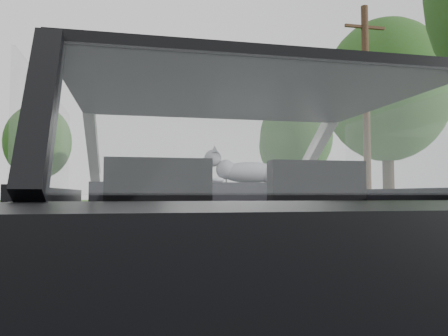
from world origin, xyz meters
name	(u,v)px	position (x,y,z in m)	size (l,w,h in m)	color
subject_car	(224,228)	(0.00, 0.00, 0.72)	(1.80, 4.00, 1.45)	black
dashboard	(206,204)	(0.00, 0.62, 0.85)	(1.58, 0.45, 0.30)	black
driver_seat	(157,202)	(-0.40, -0.29, 0.88)	(0.50, 0.72, 0.42)	black
passenger_seat	(308,202)	(0.40, -0.29, 0.88)	(0.50, 0.72, 0.42)	black
steering_wheel	(152,194)	(-0.40, 0.33, 0.92)	(0.36, 0.36, 0.04)	black
cat	(250,171)	(0.32, 0.58, 1.09)	(0.60, 0.19, 0.27)	gray
guardrail	(295,205)	(4.30, 10.00, 0.58)	(0.05, 90.00, 0.32)	gray
other_car	(124,196)	(-0.98, 24.58, 0.82)	(1.97, 5.00, 1.64)	silver
highway_sign	(226,188)	(5.58, 25.59, 1.30)	(0.10, 1.04, 2.59)	#0B5221
utility_pole	(366,112)	(7.63, 11.52, 3.85)	(0.25, 0.25, 7.70)	brown
tree_1	(387,118)	(11.75, 16.68, 4.66)	(6.15, 6.15, 9.31)	#2B5426
tree_2	(296,153)	(9.97, 24.28, 3.58)	(4.72, 4.72, 7.16)	#2B5426
tree_3	(288,159)	(14.26, 37.31, 4.26)	(5.62, 5.62, 8.52)	#2B5426
tree_6	(38,157)	(-7.67, 33.38, 3.81)	(5.03, 5.03, 7.62)	#2B5426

